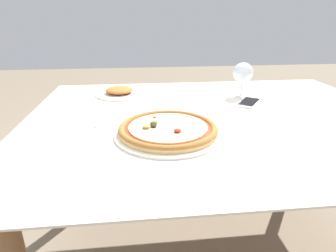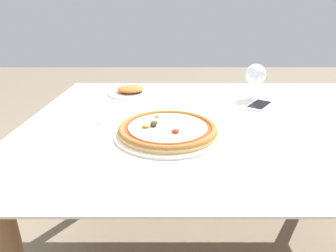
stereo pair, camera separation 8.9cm
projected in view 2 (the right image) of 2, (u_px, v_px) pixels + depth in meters
dining_table at (223, 135)px, 1.08m from camera, size 1.45×1.11×0.70m
pizza_plate at (168, 130)px, 0.90m from camera, size 0.34×0.34×0.04m
fork at (108, 116)px, 1.06m from camera, size 0.05×0.17×0.00m
wine_glass_far_left at (256, 75)px, 1.26m from camera, size 0.09×0.09×0.16m
cell_phone at (260, 105)px, 1.17m from camera, size 0.14×0.16×0.01m
side_plate at (131, 91)px, 1.36m from camera, size 0.22×0.22×0.04m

